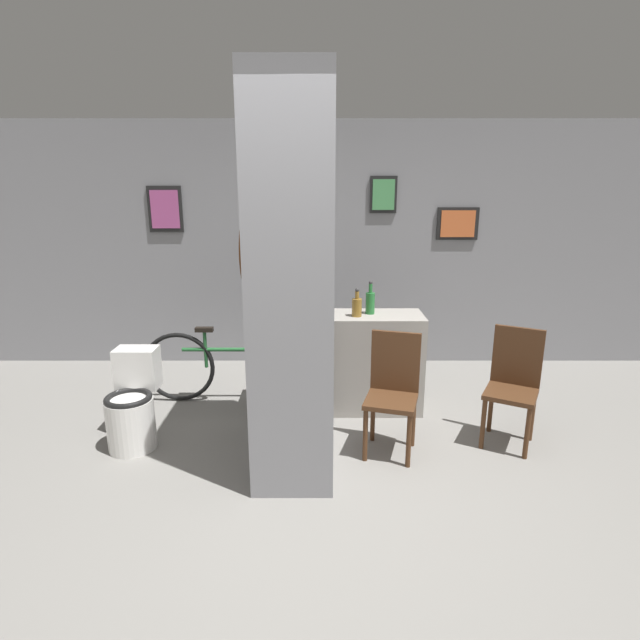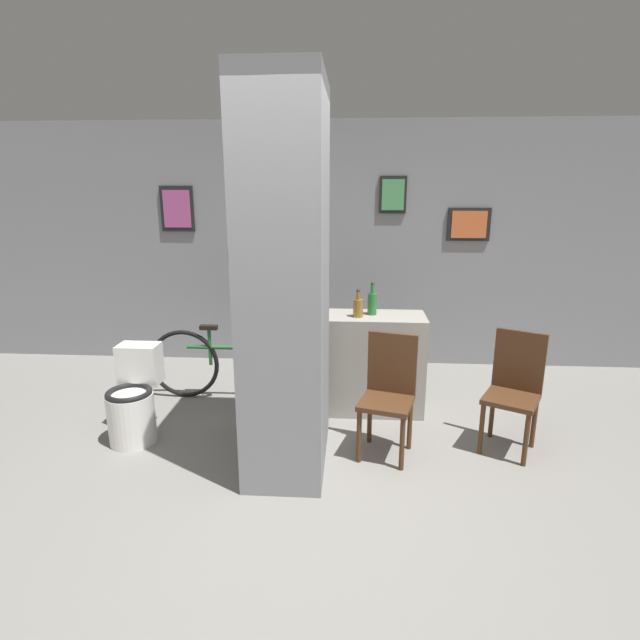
{
  "view_description": "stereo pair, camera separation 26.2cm",
  "coord_description": "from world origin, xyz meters",
  "px_view_note": "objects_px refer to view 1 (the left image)",
  "views": [
    {
      "loc": [
        0.04,
        -2.8,
        1.95
      ],
      "look_at": [
        0.05,
        0.88,
        0.95
      ],
      "focal_mm": 28.0,
      "sensor_mm": 36.0,
      "label": 1
    },
    {
      "loc": [
        0.3,
        -2.79,
        1.95
      ],
      "look_at": [
        0.05,
        0.88,
        0.95
      ],
      "focal_mm": 28.0,
      "sensor_mm": 36.0,
      "label": 2
    }
  ],
  "objects_px": {
    "bicycle": "(232,366)",
    "toilet": "(130,407)",
    "chair_near_pillar": "(390,389)",
    "chair_by_doorway": "(510,382)",
    "bottle_tall": "(368,302)"
  },
  "relations": [
    {
      "from": "toilet",
      "to": "chair_by_doorway",
      "type": "height_order",
      "value": "chair_by_doorway"
    },
    {
      "from": "bottle_tall",
      "to": "chair_near_pillar",
      "type": "bearing_deg",
      "value": -81.98
    },
    {
      "from": "toilet",
      "to": "bicycle",
      "type": "height_order",
      "value": "toilet"
    },
    {
      "from": "chair_near_pillar",
      "to": "chair_by_doorway",
      "type": "xyz_separation_m",
      "value": [
        0.94,
        0.12,
        0.0
      ]
    },
    {
      "from": "chair_near_pillar",
      "to": "bicycle",
      "type": "bearing_deg",
      "value": 162.49
    },
    {
      "from": "bicycle",
      "to": "toilet",
      "type": "bearing_deg",
      "value": -128.84
    },
    {
      "from": "chair_near_pillar",
      "to": "bottle_tall",
      "type": "height_order",
      "value": "bottle_tall"
    },
    {
      "from": "chair_by_doorway",
      "to": "bicycle",
      "type": "relative_size",
      "value": 0.54
    },
    {
      "from": "chair_near_pillar",
      "to": "chair_by_doorway",
      "type": "bearing_deg",
      "value": 23.42
    },
    {
      "from": "toilet",
      "to": "bicycle",
      "type": "xyz_separation_m",
      "value": [
        0.65,
        0.8,
        0.03
      ]
    },
    {
      "from": "chair_by_doorway",
      "to": "bicycle",
      "type": "bearing_deg",
      "value": -169.93
    },
    {
      "from": "chair_by_doorway",
      "to": "bottle_tall",
      "type": "height_order",
      "value": "bottle_tall"
    },
    {
      "from": "bottle_tall",
      "to": "chair_by_doorway",
      "type": "bearing_deg",
      "value": -31.06
    },
    {
      "from": "bicycle",
      "to": "chair_near_pillar",
      "type": "bearing_deg",
      "value": -33.41
    },
    {
      "from": "chair_near_pillar",
      "to": "chair_by_doorway",
      "type": "distance_m",
      "value": 0.95
    }
  ]
}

